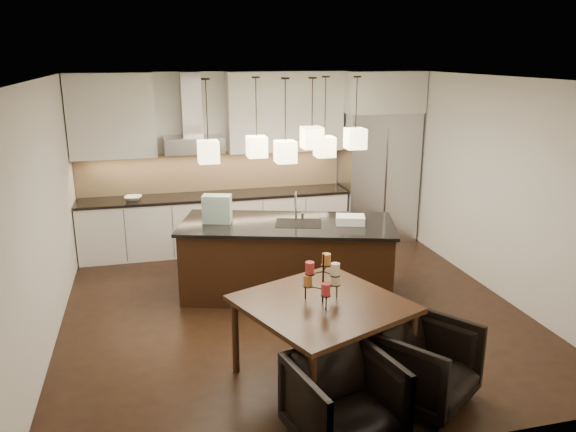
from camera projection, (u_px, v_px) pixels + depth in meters
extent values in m
cube|color=black|center=(292.00, 309.00, 7.02)|extent=(5.50, 5.50, 0.02)
cube|color=white|center=(292.00, 78.00, 6.23)|extent=(5.50, 5.50, 0.02)
cube|color=silver|center=(250.00, 159.00, 9.19)|extent=(5.50, 0.02, 2.80)
cube|color=silver|center=(388.00, 294.00, 4.05)|extent=(5.50, 0.02, 2.80)
cube|color=silver|center=(42.00, 216.00, 5.98)|extent=(0.02, 5.50, 2.80)
cube|color=silver|center=(498.00, 187.00, 7.27)|extent=(0.02, 5.50, 2.80)
cube|color=#B7B7BA|center=(377.00, 177.00, 9.42)|extent=(1.20, 0.72, 2.15)
cube|color=silver|center=(381.00, 92.00, 9.03)|extent=(1.26, 0.72, 0.65)
cube|color=silver|center=(217.00, 223.00, 9.01)|extent=(4.21, 0.62, 0.88)
cube|color=black|center=(215.00, 196.00, 8.88)|extent=(4.21, 0.66, 0.04)
cube|color=#D5B27F|center=(212.00, 171.00, 9.07)|extent=(4.21, 0.02, 0.63)
cube|color=silver|center=(112.00, 116.00, 8.31)|extent=(1.25, 0.35, 1.25)
cube|color=silver|center=(285.00, 112.00, 8.93)|extent=(1.85, 0.35, 1.25)
cube|color=#B7B7BA|center=(194.00, 144.00, 8.63)|extent=(0.90, 0.52, 0.24)
cube|color=#B7B7BA|center=(191.00, 104.00, 8.56)|extent=(0.30, 0.28, 0.96)
imported|color=silver|center=(133.00, 198.00, 8.53)|extent=(0.30, 0.30, 0.06)
cube|color=black|center=(287.00, 260.00, 7.35)|extent=(2.84, 1.80, 0.93)
cube|color=black|center=(287.00, 224.00, 7.21)|extent=(2.95, 1.91, 0.04)
cube|color=#236043|center=(217.00, 209.00, 7.18)|extent=(0.40, 0.29, 0.36)
cube|color=silver|center=(350.00, 220.00, 7.16)|extent=(0.42, 0.35, 0.11)
cylinder|color=beige|center=(335.00, 279.00, 5.31)|extent=(0.11, 0.11, 0.11)
cylinder|color=#BD7731|center=(308.00, 280.00, 5.28)|extent=(0.11, 0.11, 0.11)
cylinder|color=#AC2C2A|center=(326.00, 289.00, 5.08)|extent=(0.11, 0.11, 0.11)
cylinder|color=#BD7731|center=(326.00, 259.00, 5.32)|extent=(0.11, 0.11, 0.11)
cylinder|color=#AC2C2A|center=(310.00, 268.00, 5.11)|extent=(0.11, 0.11, 0.11)
cylinder|color=beige|center=(335.00, 269.00, 5.08)|extent=(0.11, 0.11, 0.11)
imported|color=black|center=(344.00, 402.00, 4.51)|extent=(0.96, 0.98, 0.74)
imported|color=black|center=(425.00, 363.00, 5.07)|extent=(1.12, 1.13, 0.75)
cube|color=beige|center=(208.00, 152.00, 6.60)|extent=(0.24, 0.24, 0.26)
cube|color=beige|center=(257.00, 147.00, 7.05)|extent=(0.24, 0.24, 0.26)
cube|color=beige|center=(312.00, 138.00, 6.85)|extent=(0.24, 0.24, 0.26)
cube|color=beige|center=(325.00, 147.00, 7.24)|extent=(0.24, 0.24, 0.26)
cube|color=beige|center=(355.00, 139.00, 7.20)|extent=(0.24, 0.24, 0.26)
cube|color=beige|center=(285.00, 152.00, 6.77)|extent=(0.24, 0.24, 0.26)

